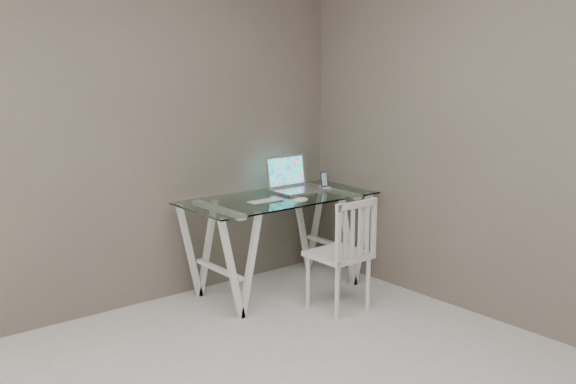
{
  "coord_description": "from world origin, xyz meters",
  "views": [
    {
      "loc": [
        -1.75,
        -1.94,
        1.74
      ],
      "look_at": [
        1.05,
        1.53,
        0.85
      ],
      "focal_mm": 40.0,
      "sensor_mm": 36.0,
      "label": 1
    }
  ],
  "objects": [
    {
      "name": "chair",
      "position": [
        1.3,
        1.19,
        0.46
      ],
      "size": [
        0.38,
        0.38,
        0.83
      ],
      "rotation": [
        0.0,
        0.0,
        -0.0
      ],
      "color": "silver",
      "rests_on": "ground"
    },
    {
      "name": "desk",
      "position": [
        1.2,
        1.83,
        0.38
      ],
      "size": [
        1.5,
        0.7,
        0.75
      ],
      "color": "silver",
      "rests_on": "ground"
    },
    {
      "name": "room",
      "position": [
        -0.06,
        0.02,
        1.72
      ],
      "size": [
        4.5,
        4.52,
        2.71
      ],
      "color": "beige",
      "rests_on": "ground"
    },
    {
      "name": "phone_dock",
      "position": [
        1.7,
        1.86,
        0.78
      ],
      "size": [
        0.07,
        0.07,
        0.14
      ],
      "color": "white",
      "rests_on": "desk"
    },
    {
      "name": "mouse",
      "position": [
        1.2,
        1.56,
        0.77
      ],
      "size": [
        0.12,
        0.07,
        0.04
      ],
      "primitive_type": "ellipsoid",
      "color": "silver",
      "rests_on": "desk"
    },
    {
      "name": "keyboard",
      "position": [
        1.01,
        1.76,
        0.75
      ],
      "size": [
        0.27,
        0.11,
        0.01
      ],
      "primitive_type": "cube",
      "color": "silver",
      "rests_on": "desk"
    },
    {
      "name": "laptop",
      "position": [
        1.45,
        1.96,
        0.81
      ],
      "size": [
        0.39,
        0.32,
        0.27
      ],
      "color": "silver",
      "rests_on": "desk"
    }
  ]
}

